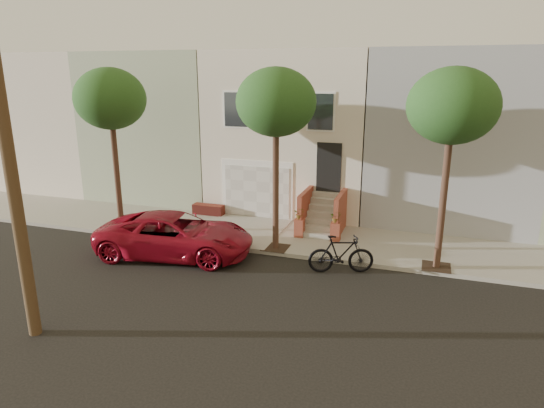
% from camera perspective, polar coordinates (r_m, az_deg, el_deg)
% --- Properties ---
extents(ground, '(90.00, 90.00, 0.00)m').
position_cam_1_polar(ground, '(14.12, -8.46, -10.80)').
color(ground, black).
rests_on(ground, ground).
extents(sidewalk, '(40.00, 3.70, 0.15)m').
position_cam_1_polar(sidewalk, '(18.63, -1.13, -3.66)').
color(sidewalk, gray).
rests_on(sidewalk, ground).
extents(house_row, '(33.10, 11.70, 7.00)m').
position_cam_1_polar(house_row, '(23.31, 3.64, 9.27)').
color(house_row, beige).
rests_on(house_row, sidewalk).
extents(tree_left, '(2.70, 2.57, 6.30)m').
position_cam_1_polar(tree_left, '(18.93, -19.04, 11.85)').
color(tree_left, '#2D2116').
rests_on(tree_left, sidewalk).
extents(tree_mid, '(2.70, 2.57, 6.30)m').
position_cam_1_polar(tree_mid, '(15.91, 0.47, 12.10)').
color(tree_mid, '#2D2116').
rests_on(tree_mid, sidewalk).
extents(tree_right, '(2.70, 2.57, 6.30)m').
position_cam_1_polar(tree_right, '(15.17, 21.06, 10.89)').
color(tree_right, '#2D2116').
rests_on(tree_right, sidewalk).
extents(pickup_truck, '(5.73, 3.29, 1.51)m').
position_cam_1_polar(pickup_truck, '(16.84, -11.62, -3.71)').
color(pickup_truck, maroon).
rests_on(pickup_truck, ground).
extents(motorcycle, '(2.19, 1.23, 1.27)m').
position_cam_1_polar(motorcycle, '(15.31, 8.37, -6.03)').
color(motorcycle, black).
rests_on(motorcycle, ground).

